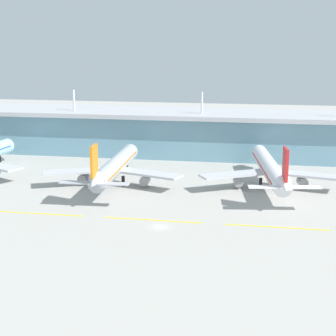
{
  "coord_description": "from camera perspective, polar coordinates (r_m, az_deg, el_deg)",
  "views": [
    {
      "loc": [
        27.7,
        -140.21,
        49.1
      ],
      "look_at": [
        -4.96,
        39.89,
        7.0
      ],
      "focal_mm": 59.82,
      "sensor_mm": 36.0,
      "label": 1
    }
  ],
  "objects": [
    {
      "name": "taxiway_stripe_centre",
      "position": [
        156.45,
        -1.57,
        -5.33
      ],
      "size": [
        28.0,
        0.7,
        0.04
      ],
      "primitive_type": "cube",
      "color": "yellow",
      "rests_on": "ground"
    },
    {
      "name": "taxiway_stripe_mid_west",
      "position": [
        166.49,
        -13.14,
        -4.54
      ],
      "size": [
        28.0,
        0.7,
        0.04
      ],
      "primitive_type": "cube",
      "color": "yellow",
      "rests_on": "ground"
    },
    {
      "name": "terminal_building",
      "position": [
        242.44,
        3.59,
        3.57
      ],
      "size": [
        288.0,
        34.0,
        27.94
      ],
      "color": "#6693A8",
      "rests_on": "ground"
    },
    {
      "name": "airliner_far_middle",
      "position": [
        192.04,
        10.36,
        -0.09
      ],
      "size": [
        48.24,
        63.94,
        18.9
      ],
      "color": "white",
      "rests_on": "ground"
    },
    {
      "name": "airliner_near_middle",
      "position": [
        192.98,
        -5.45,
        0.12
      ],
      "size": [
        48.75,
        62.03,
        18.9
      ],
      "color": "#ADB2BC",
      "rests_on": "ground"
    },
    {
      "name": "ground_plane",
      "position": [
        151.12,
        -0.85,
        -6.01
      ],
      "size": [
        600.0,
        600.0,
        0.0
      ],
      "primitive_type": "plane",
      "color": "#A8A59E"
    },
    {
      "name": "taxiway_stripe_mid_east",
      "position": [
        153.45,
        11.02,
        -5.95
      ],
      "size": [
        28.0,
        0.7,
        0.04
      ],
      "primitive_type": "cube",
      "color": "yellow",
      "rests_on": "ground"
    }
  ]
}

